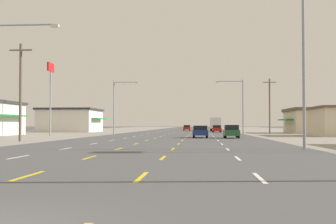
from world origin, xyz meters
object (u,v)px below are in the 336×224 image
(hatchback_far_right_nearest, at_px, (231,131))
(streetlight_right_row_1, at_px, (240,102))
(sedan_center_turn_far, at_px, (187,128))
(pole_sign_left_row_1, at_px, (51,81))
(box_truck_far_right_midfar, at_px, (215,124))
(streetlight_right_row_0, at_px, (299,55))
(sedan_inner_right_near, at_px, (200,131))
(sedan_far_right_mid, at_px, (217,129))
(streetlight_left_row_0, at_px, (4,73))
(streetlight_left_row_1, at_px, (117,103))

(hatchback_far_right_nearest, height_order, streetlight_right_row_1, streetlight_right_row_1)
(sedan_center_turn_far, bearing_deg, pole_sign_left_row_1, -107.97)
(box_truck_far_right_midfar, relative_size, pole_sign_left_row_1, 0.70)
(hatchback_far_right_nearest, xyz_separation_m, streetlight_right_row_0, (2.74, -22.96, 5.26))
(sedan_inner_right_near, height_order, pole_sign_left_row_1, pole_sign_left_row_1)
(sedan_far_right_mid, height_order, box_truck_far_right_midfar, box_truck_far_right_midfar)
(sedan_center_turn_far, relative_size, streetlight_left_row_0, 0.53)
(sedan_far_right_mid, height_order, streetlight_right_row_0, streetlight_right_row_0)
(pole_sign_left_row_1, height_order, streetlight_left_row_0, pole_sign_left_row_1)
(sedan_center_turn_far, height_order, streetlight_right_row_0, streetlight_right_row_0)
(sedan_far_right_mid, bearing_deg, hatchback_far_right_nearest, -89.63)
(sedan_far_right_mid, height_order, streetlight_right_row_1, streetlight_right_row_1)
(streetlight_left_row_1, distance_m, streetlight_right_row_1, 19.36)
(hatchback_far_right_nearest, xyz_separation_m, box_truck_far_right_midfar, (0.01, 54.21, 1.05))
(hatchback_far_right_nearest, height_order, sedan_center_turn_far, hatchback_far_right_nearest)
(streetlight_left_row_0, distance_m, streetlight_left_row_1, 40.10)
(streetlight_right_row_0, xyz_separation_m, streetlight_right_row_1, (-0.21, 40.10, -0.97))
(sedan_inner_right_near, bearing_deg, streetlight_left_row_1, 129.59)
(streetlight_right_row_0, xyz_separation_m, streetlight_left_row_1, (-19.57, 40.10, -1.02))
(sedan_far_right_mid, bearing_deg, streetlight_left_row_0, -104.99)
(hatchback_far_right_nearest, distance_m, sedan_center_turn_far, 63.71)
(box_truck_far_right_midfar, relative_size, streetlight_left_row_1, 0.84)
(streetlight_right_row_1, bearing_deg, sedan_inner_right_near, -110.95)
(sedan_inner_right_near, relative_size, sedan_center_turn_far, 1.00)
(sedan_far_right_mid, height_order, sedan_center_turn_far, same)
(hatchback_far_right_nearest, relative_size, streetlight_right_row_0, 0.37)
(streetlight_left_row_0, height_order, streetlight_right_row_0, streetlight_right_row_0)
(streetlight_left_row_1, bearing_deg, sedan_center_turn_far, 78.11)
(hatchback_far_right_nearest, bearing_deg, sedan_inner_right_near, 162.42)
(sedan_far_right_mid, height_order, streetlight_left_row_1, streetlight_left_row_1)
(hatchback_far_right_nearest, height_order, sedan_inner_right_near, hatchback_far_right_nearest)
(box_truck_far_right_midfar, distance_m, streetlight_left_row_0, 79.04)
(sedan_center_turn_far, relative_size, streetlight_right_row_1, 0.52)
(sedan_inner_right_near, height_order, sedan_far_right_mid, same)
(sedan_center_turn_far, relative_size, streetlight_left_row_1, 0.53)
(pole_sign_left_row_1, relative_size, streetlight_left_row_0, 1.21)
(box_truck_far_right_midfar, distance_m, pole_sign_left_row_1, 51.92)
(sedan_far_right_mid, height_order, streetlight_left_row_0, streetlight_left_row_0)
(box_truck_far_right_midfar, relative_size, sedan_center_turn_far, 1.60)
(streetlight_left_row_0, xyz_separation_m, streetlight_right_row_0, (19.52, 0.00, 1.00))
(sedan_inner_right_near, xyz_separation_m, streetlight_left_row_0, (-13.18, -24.10, 4.29))
(pole_sign_left_row_1, bearing_deg, streetlight_left_row_0, -76.00)
(sedan_far_right_mid, distance_m, streetlight_right_row_0, 62.04)
(hatchback_far_right_nearest, height_order, streetlight_right_row_0, streetlight_right_row_0)
(sedan_inner_right_near, xyz_separation_m, streetlight_right_row_0, (6.34, -24.10, 5.28))
(sedan_far_right_mid, xyz_separation_m, streetlight_right_row_0, (2.99, -61.74, 5.28))
(hatchback_far_right_nearest, xyz_separation_m, streetlight_left_row_1, (-16.83, 17.14, 4.23))
(box_truck_far_right_midfar, xyz_separation_m, sedan_center_turn_far, (-7.11, 9.10, -1.08))
(hatchback_far_right_nearest, distance_m, streetlight_right_row_0, 23.71)
(sedan_center_turn_far, xyz_separation_m, streetlight_left_row_0, (-9.68, -86.27, 4.29))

